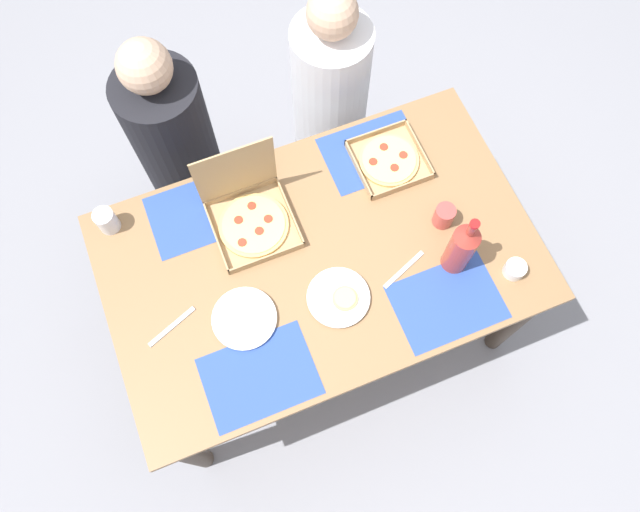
% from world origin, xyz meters
% --- Properties ---
extents(ground_plane, '(6.00, 6.00, 0.00)m').
position_xyz_m(ground_plane, '(0.00, 0.00, 0.00)').
color(ground_plane, gray).
extents(dining_table, '(1.50, 0.93, 0.77)m').
position_xyz_m(dining_table, '(0.00, 0.00, 0.66)').
color(dining_table, '#3F3328').
rests_on(dining_table, ground_plane).
extents(placemat_near_left, '(0.36, 0.26, 0.00)m').
position_xyz_m(placemat_near_left, '(-0.34, -0.32, 0.77)').
color(placemat_near_left, '#2D4C9E').
rests_on(placemat_near_left, dining_table).
extents(placemat_near_right, '(0.36, 0.26, 0.00)m').
position_xyz_m(placemat_near_right, '(0.34, -0.32, 0.77)').
color(placemat_near_right, '#2D4C9E').
rests_on(placemat_near_right, dining_table).
extents(placemat_far_left, '(0.36, 0.26, 0.00)m').
position_xyz_m(placemat_far_left, '(-0.34, 0.32, 0.77)').
color(placemat_far_left, '#2D4C9E').
rests_on(placemat_far_left, dining_table).
extents(placemat_far_right, '(0.36, 0.26, 0.00)m').
position_xyz_m(placemat_far_right, '(0.34, 0.32, 0.77)').
color(placemat_far_right, '#2D4C9E').
rests_on(placemat_far_right, dining_table).
extents(pizza_box_center, '(0.25, 0.25, 0.04)m').
position_xyz_m(pizza_box_center, '(0.38, 0.25, 0.78)').
color(pizza_box_center, tan).
rests_on(pizza_box_center, dining_table).
extents(pizza_box_edge_far, '(0.28, 0.29, 0.32)m').
position_xyz_m(pizza_box_edge_far, '(-0.18, 0.22, 0.82)').
color(pizza_box_edge_far, tan).
rests_on(pizza_box_edge_far, dining_table).
extents(plate_near_right, '(0.22, 0.22, 0.02)m').
position_xyz_m(plate_near_right, '(-0.32, -0.12, 0.78)').
color(plate_near_right, white).
rests_on(plate_near_right, dining_table).
extents(plate_far_right, '(0.22, 0.22, 0.03)m').
position_xyz_m(plate_far_right, '(-0.00, -0.17, 0.78)').
color(plate_far_right, white).
rests_on(plate_far_right, dining_table).
extents(soda_bottle, '(0.09, 0.09, 0.32)m').
position_xyz_m(soda_bottle, '(0.42, -0.19, 0.90)').
color(soda_bottle, '#B2382D').
rests_on(soda_bottle, dining_table).
extents(cup_dark, '(0.07, 0.07, 0.09)m').
position_xyz_m(cup_dark, '(-0.65, 0.38, 0.82)').
color(cup_dark, silver).
rests_on(cup_dark, dining_table).
extents(cup_clear_right, '(0.07, 0.07, 0.09)m').
position_xyz_m(cup_clear_right, '(0.45, -0.04, 0.81)').
color(cup_clear_right, '#BF4742').
rests_on(cup_clear_right, dining_table).
extents(condiment_bowl, '(0.07, 0.07, 0.05)m').
position_xyz_m(condiment_bowl, '(0.60, -0.30, 0.79)').
color(condiment_bowl, white).
rests_on(condiment_bowl, dining_table).
extents(fork_by_far_right, '(0.18, 0.08, 0.00)m').
position_xyz_m(fork_by_far_right, '(-0.55, -0.05, 0.77)').
color(fork_by_far_right, '#B7B7BC').
rests_on(fork_by_far_right, dining_table).
extents(fork_by_near_right, '(0.18, 0.08, 0.00)m').
position_xyz_m(fork_by_near_right, '(0.25, -0.16, 0.77)').
color(fork_by_near_right, '#B7B7BC').
rests_on(fork_by_near_right, dining_table).
extents(diner_left_seat, '(0.32, 0.32, 1.19)m').
position_xyz_m(diner_left_seat, '(-0.34, 0.73, 0.54)').
color(diner_left_seat, black).
rests_on(diner_left_seat, ground_plane).
extents(diner_right_seat, '(0.32, 0.32, 1.17)m').
position_xyz_m(diner_right_seat, '(0.34, 0.73, 0.52)').
color(diner_right_seat, white).
rests_on(diner_right_seat, ground_plane).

